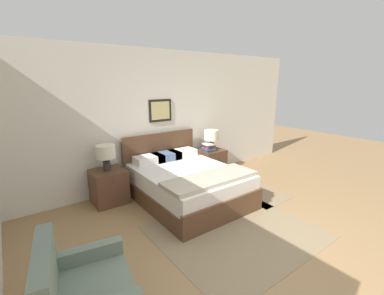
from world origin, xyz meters
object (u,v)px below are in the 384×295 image
Objects in this scene: nightstand_near_window at (109,186)px; nightstand_by_door at (210,162)px; table_lamp_near_window at (106,153)px; bed at (187,183)px; table_lamp_by_door at (211,136)px.

nightstand_near_window is 2.25m from nightstand_by_door.
nightstand_near_window is 0.59m from table_lamp_near_window.
table_lamp_by_door is at bearing 31.76° from bed.
table_lamp_near_window reaches higher than nightstand_near_window.
nightstand_by_door is at bearing -163.78° from table_lamp_by_door.
nightstand_by_door is 0.59m from table_lamp_by_door.
table_lamp_near_window is at bearing 148.17° from bed.
bed is at bearing -31.87° from nightstand_near_window.
bed is at bearing -31.83° from table_lamp_near_window.
table_lamp_by_door reaches higher than nightstand_near_window.
nightstand_near_window and nightstand_by_door have the same top height.
bed is at bearing -148.24° from table_lamp_by_door.
bed is 1.32m from nightstand_by_door.
nightstand_by_door is at bearing 0.00° from nightstand_near_window.
bed reaches higher than nightstand_by_door.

